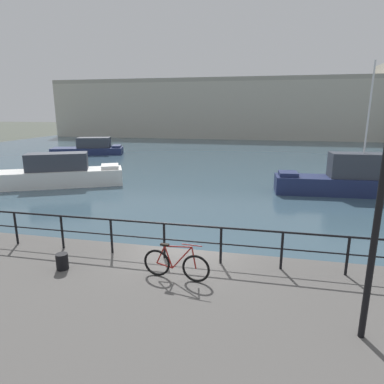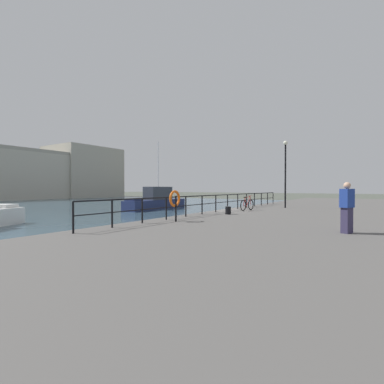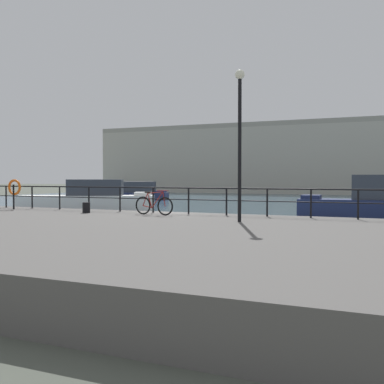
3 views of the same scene
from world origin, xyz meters
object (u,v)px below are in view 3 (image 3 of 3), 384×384
object	(u,v)px
moored_red_daysailer	(89,199)
quay_lamp_post	(240,126)
parked_bicycle	(154,205)
moored_cabin_cruiser	(380,202)
life_ring_stand	(14,188)
mooring_bollard	(86,208)
moored_small_launch	(133,193)

from	to	relation	value
moored_red_daysailer	quay_lamp_post	world-z (taller)	quay_lamp_post
moored_red_daysailer	parked_bicycle	size ratio (longest dim) A/B	5.57
moored_cabin_cruiser	life_ring_stand	world-z (taller)	moored_cabin_cruiser
moored_red_daysailer	parked_bicycle	bearing A→B (deg)	-71.56
mooring_bollard	parked_bicycle	bearing A→B (deg)	2.52
moored_small_launch	mooring_bollard	bearing A→B (deg)	-80.20
moored_red_daysailer	parked_bicycle	xyz separation A→B (m)	(12.16, -12.45, 0.52)
mooring_bollard	quay_lamp_post	xyz separation A→B (m)	(7.13, -1.27, 2.96)
moored_cabin_cruiser	life_ring_stand	distance (m)	20.63
moored_cabin_cruiser	mooring_bollard	bearing A→B (deg)	50.09
mooring_bollard	life_ring_stand	world-z (taller)	life_ring_stand
mooring_bollard	moored_red_daysailer	bearing A→B (deg)	125.67
moored_small_launch	mooring_bollard	size ratio (longest dim) A/B	19.32
moored_small_launch	quay_lamp_post	world-z (taller)	quay_lamp_post
moored_cabin_cruiser	parked_bicycle	size ratio (longest dim) A/B	5.43
parked_bicycle	moored_small_launch	bearing A→B (deg)	128.12
moored_small_launch	quay_lamp_post	xyz separation A→B (m)	(22.13, -30.09, 3.41)
parked_bicycle	mooring_bollard	world-z (taller)	parked_bicycle
parked_bicycle	life_ring_stand	world-z (taller)	life_ring_stand
moored_cabin_cruiser	quay_lamp_post	distance (m)	16.43
life_ring_stand	moored_red_daysailer	bearing A→B (deg)	110.94
life_ring_stand	moored_small_launch	bearing A→B (deg)	110.51
moored_small_launch	quay_lamp_post	bearing A→B (deg)	-71.36
quay_lamp_post	moored_small_launch	bearing A→B (deg)	126.34
moored_small_launch	parked_bicycle	size ratio (longest dim) A/B	4.81
moored_cabin_cruiser	life_ring_stand	xyz separation A→B (m)	(-15.19, -13.93, 0.99)
moored_small_launch	moored_cabin_cruiser	world-z (taller)	moored_cabin_cruiser
moored_red_daysailer	parked_bicycle	world-z (taller)	moored_red_daysailer
parked_bicycle	moored_red_daysailer	bearing A→B (deg)	140.16
life_ring_stand	quay_lamp_post	xyz separation A→B (m)	(11.54, -1.76, 2.21)
parked_bicycle	quay_lamp_post	size ratio (longest dim) A/B	0.35
life_ring_stand	mooring_bollard	bearing A→B (deg)	-6.31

